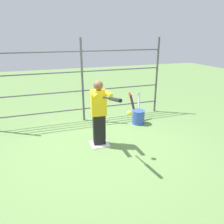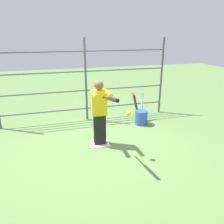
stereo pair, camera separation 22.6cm
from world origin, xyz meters
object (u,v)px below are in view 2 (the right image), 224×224
baseball_bat_swinging (111,99)px  softball_in_flight (128,113)px  bat_bucket (141,116)px  batter (99,111)px

baseball_bat_swinging → softball_in_flight: bearing=-155.3°
baseball_bat_swinging → bat_bucket: bearing=-128.1°
baseball_bat_swinging → bat_bucket: (-1.36, -1.74, -1.08)m
softball_in_flight → bat_bucket: bearing=-121.9°
batter → softball_in_flight: size_ratio=15.41×
batter → baseball_bat_swinging: batter is taller
batter → baseball_bat_swinging: size_ratio=1.81×
batter → bat_bucket: size_ratio=1.89×
baseball_bat_swinging → softball_in_flight: (-0.39, -0.18, -0.37)m
softball_in_flight → bat_bucket: softball_in_flight is taller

